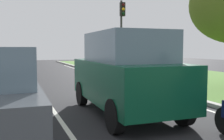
# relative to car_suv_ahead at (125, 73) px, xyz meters

# --- Properties ---
(ground_plane) EXTENTS (60.00, 60.00, 0.00)m
(ground_plane) POSITION_rel_car_suv_ahead_xyz_m (-1.12, 5.78, -1.17)
(ground_plane) COLOR #262628
(lane_line_center) EXTENTS (0.12, 32.00, 0.01)m
(lane_line_center) POSITION_rel_car_suv_ahead_xyz_m (-1.82, 5.78, -1.16)
(lane_line_center) COLOR silver
(lane_line_center) RESTS_ON ground
(lane_line_right_edge) EXTENTS (0.12, 32.00, 0.01)m
(lane_line_right_edge) POSITION_rel_car_suv_ahead_xyz_m (2.48, 5.78, -1.16)
(lane_line_right_edge) COLOR silver
(lane_line_right_edge) RESTS_ON ground
(grass_verge_right) EXTENTS (9.00, 48.00, 0.06)m
(grass_verge_right) POSITION_rel_car_suv_ahead_xyz_m (7.38, 5.78, -1.14)
(grass_verge_right) COLOR #548433
(grass_verge_right) RESTS_ON ground
(curb_right) EXTENTS (0.24, 48.00, 0.12)m
(curb_right) POSITION_rel_car_suv_ahead_xyz_m (2.98, 5.78, -1.11)
(curb_right) COLOR #9E9B93
(curb_right) RESTS_ON ground
(car_suv_ahead) EXTENTS (2.05, 4.54, 2.28)m
(car_suv_ahead) POSITION_rel_car_suv_ahead_xyz_m (0.00, 0.00, 0.00)
(car_suv_ahead) COLOR #0C472D
(car_suv_ahead) RESTS_ON ground
(traffic_light_near_right) EXTENTS (0.32, 0.50, 5.02)m
(traffic_light_near_right) POSITION_rel_car_suv_ahead_xyz_m (4.06, 9.67, 2.27)
(traffic_light_near_right) COLOR #2D2D2D
(traffic_light_near_right) RESTS_ON ground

